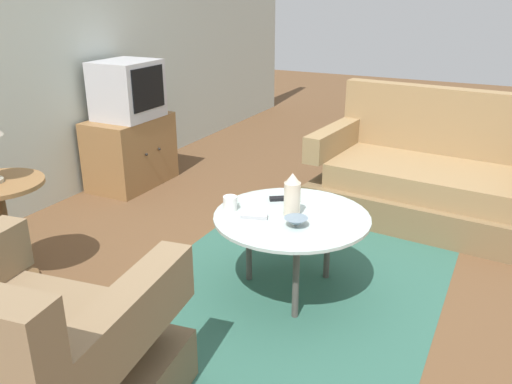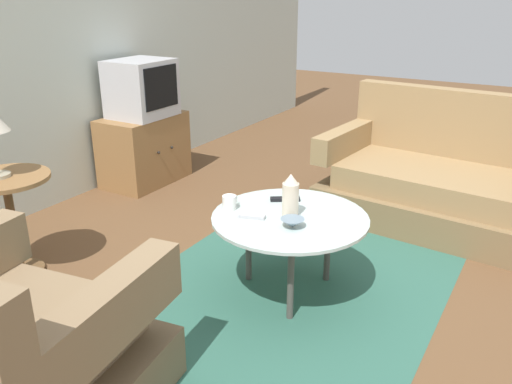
{
  "view_description": "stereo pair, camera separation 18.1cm",
  "coord_description": "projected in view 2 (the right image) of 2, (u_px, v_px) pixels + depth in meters",
  "views": [
    {
      "loc": [
        -2.61,
        -0.95,
        1.65
      ],
      "look_at": [
        -0.08,
        0.32,
        0.55
      ],
      "focal_mm": 37.07,
      "sensor_mm": 36.0,
      "label": 1
    },
    {
      "loc": [
        -2.53,
        -1.11,
        1.65
      ],
      "look_at": [
        -0.08,
        0.32,
        0.55
      ],
      "focal_mm": 37.07,
      "sensor_mm": 36.0,
      "label": 2
    }
  ],
  "objects": [
    {
      "name": "ground_plane",
      "position": [
        309.0,
        284.0,
        3.15
      ],
      "size": [
        16.0,
        16.0,
        0.0
      ],
      "primitive_type": "plane",
      "color": "brown"
    },
    {
      "name": "couch",
      "position": [
        440.0,
        183.0,
        3.93
      ],
      "size": [
        1.06,
        1.72,
        0.94
      ],
      "rotation": [
        0.0,
        0.0,
        1.48
      ],
      "color": "brown",
      "rests_on": "ground"
    },
    {
      "name": "television",
      "position": [
        141.0,
        88.0,
        4.51
      ],
      "size": [
        0.51,
        0.45,
        0.48
      ],
      "color": "#B7B7BC",
      "rests_on": "tv_stand"
    },
    {
      "name": "tv_stand",
      "position": [
        144.0,
        149.0,
        4.72
      ],
      "size": [
        0.75,
        0.49,
        0.61
      ],
      "color": "olive",
      "rests_on": "ground"
    },
    {
      "name": "armchair",
      "position": [
        7.0,
        358.0,
        2.05
      ],
      "size": [
        1.05,
        1.1,
        0.88
      ],
      "rotation": [
        0.0,
        0.0,
        -1.43
      ],
      "color": "brown",
      "rests_on": "ground"
    },
    {
      "name": "vase",
      "position": [
        290.0,
        196.0,
        2.87
      ],
      "size": [
        0.09,
        0.09,
        0.25
      ],
      "color": "beige",
      "rests_on": "coffee_table"
    },
    {
      "name": "tv_remote_silver",
      "position": [
        252.0,
        216.0,
        2.88
      ],
      "size": [
        0.09,
        0.15,
        0.02
      ],
      "rotation": [
        0.0,
        0.0,
        5.01
      ],
      "color": "#B2B2B7",
      "rests_on": "coffee_table"
    },
    {
      "name": "bowl",
      "position": [
        292.0,
        223.0,
        2.77
      ],
      "size": [
        0.13,
        0.13,
        0.05
      ],
      "color": "slate",
      "rests_on": "coffee_table"
    },
    {
      "name": "back_wall",
      "position": [
        14.0,
        33.0,
        3.79
      ],
      "size": [
        9.0,
        0.12,
        2.7
      ],
      "primitive_type": "cube",
      "color": "#B2BCB2",
      "rests_on": "ground"
    },
    {
      "name": "tv_remote_dark",
      "position": [
        285.0,
        199.0,
        3.12
      ],
      "size": [
        0.13,
        0.17,
        0.02
      ],
      "rotation": [
        0.0,
        0.0,
        5.29
      ],
      "color": "black",
      "rests_on": "coffee_table"
    },
    {
      "name": "area_rug",
      "position": [
        288.0,
        290.0,
        3.08
      ],
      "size": [
        2.52,
        1.66,
        0.0
      ],
      "primitive_type": "cube",
      "color": "#2D5B4C",
      "rests_on": "ground"
    },
    {
      "name": "coffee_table",
      "position": [
        290.0,
        222.0,
        2.92
      ],
      "size": [
        0.87,
        0.87,
        0.47
      ],
      "color": "#B2C6C1",
      "rests_on": "ground"
    },
    {
      "name": "side_table",
      "position": [
        9.0,
        204.0,
        3.12
      ],
      "size": [
        0.51,
        0.51,
        0.63
      ],
      "color": "olive",
      "rests_on": "ground"
    },
    {
      "name": "mug",
      "position": [
        230.0,
        202.0,
        2.99
      ],
      "size": [
        0.12,
        0.08,
        0.08
      ],
      "color": "white",
      "rests_on": "coffee_table"
    }
  ]
}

